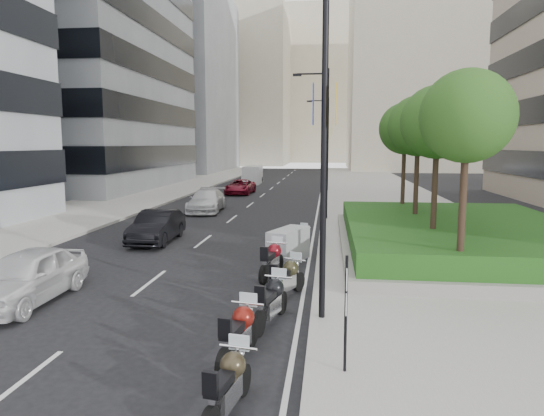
% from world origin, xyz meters
% --- Properties ---
extents(ground, '(160.00, 160.00, 0.00)m').
position_xyz_m(ground, '(0.00, 0.00, 0.00)').
color(ground, black).
rests_on(ground, ground).
extents(sidewalk_right, '(10.00, 100.00, 0.15)m').
position_xyz_m(sidewalk_right, '(9.00, 30.00, 0.07)').
color(sidewalk_right, '#9E9B93').
rests_on(sidewalk_right, ground).
extents(sidewalk_left, '(8.00, 100.00, 0.15)m').
position_xyz_m(sidewalk_left, '(-12.00, 30.00, 0.07)').
color(sidewalk_left, '#9E9B93').
rests_on(sidewalk_left, ground).
extents(lane_edge, '(0.12, 100.00, 0.01)m').
position_xyz_m(lane_edge, '(3.70, 30.00, 0.01)').
color(lane_edge, silver).
rests_on(lane_edge, ground).
extents(lane_centre, '(0.12, 100.00, 0.01)m').
position_xyz_m(lane_centre, '(-1.50, 30.00, 0.01)').
color(lane_centre, silver).
rests_on(lane_centre, ground).
extents(building_grey_far, '(22.00, 26.00, 30.00)m').
position_xyz_m(building_grey_far, '(-24.00, 70.00, 15.00)').
color(building_grey_far, gray).
rests_on(building_grey_far, ground).
extents(building_cream_right, '(28.00, 24.00, 36.00)m').
position_xyz_m(building_cream_right, '(22.00, 80.00, 18.00)').
color(building_cream_right, '#B7AD93').
rests_on(building_cream_right, ground).
extents(building_cream_left, '(26.00, 24.00, 34.00)m').
position_xyz_m(building_cream_left, '(-18.00, 100.00, 17.00)').
color(building_cream_left, '#B7AD93').
rests_on(building_cream_left, ground).
extents(building_cream_centre, '(30.00, 24.00, 38.00)m').
position_xyz_m(building_cream_centre, '(2.00, 120.00, 19.00)').
color(building_cream_centre, '#B7AD93').
rests_on(building_cream_centre, ground).
extents(planter, '(10.00, 14.00, 0.40)m').
position_xyz_m(planter, '(10.00, 10.00, 0.35)').
color(planter, gray).
rests_on(planter, sidewalk_right).
extents(hedge, '(9.40, 13.40, 0.80)m').
position_xyz_m(hedge, '(10.00, 10.00, 0.95)').
color(hedge, '#203E11').
rests_on(hedge, planter).
extents(tree_0, '(2.80, 2.80, 6.30)m').
position_xyz_m(tree_0, '(8.50, 4.00, 5.42)').
color(tree_0, '#332319').
rests_on(tree_0, planter).
extents(tree_1, '(2.80, 2.80, 6.30)m').
position_xyz_m(tree_1, '(8.50, 8.00, 5.42)').
color(tree_1, '#332319').
rests_on(tree_1, planter).
extents(tree_2, '(2.80, 2.80, 6.30)m').
position_xyz_m(tree_2, '(8.50, 12.00, 5.42)').
color(tree_2, '#332319').
rests_on(tree_2, planter).
extents(tree_3, '(2.80, 2.80, 6.30)m').
position_xyz_m(tree_3, '(8.50, 16.00, 5.42)').
color(tree_3, '#332319').
rests_on(tree_3, planter).
extents(lamp_post_0, '(2.34, 0.45, 9.00)m').
position_xyz_m(lamp_post_0, '(4.14, 1.00, 5.07)').
color(lamp_post_0, black).
rests_on(lamp_post_0, ground).
extents(lamp_post_1, '(2.34, 0.45, 9.00)m').
position_xyz_m(lamp_post_1, '(4.14, 18.00, 5.07)').
color(lamp_post_1, black).
rests_on(lamp_post_1, ground).
extents(lamp_post_2, '(2.34, 0.45, 9.00)m').
position_xyz_m(lamp_post_2, '(4.14, 36.00, 5.07)').
color(lamp_post_2, black).
rests_on(lamp_post_2, ground).
extents(parking_sign, '(0.06, 0.32, 2.50)m').
position_xyz_m(parking_sign, '(4.80, -2.00, 1.46)').
color(parking_sign, black).
rests_on(parking_sign, ground).
extents(motorcycle_0, '(0.71, 2.12, 1.06)m').
position_xyz_m(motorcycle_0, '(2.78, -3.60, 0.57)').
color(motorcycle_0, black).
rests_on(motorcycle_0, ground).
extents(motorcycle_1, '(0.76, 2.26, 1.13)m').
position_xyz_m(motorcycle_1, '(2.58, -1.46, 0.61)').
color(motorcycle_1, black).
rests_on(motorcycle_1, ground).
extents(motorcycle_2, '(0.84, 2.26, 1.14)m').
position_xyz_m(motorcycle_2, '(3.01, 0.74, 0.61)').
color(motorcycle_2, black).
rests_on(motorcycle_2, ground).
extents(motorcycle_3, '(1.10, 2.08, 1.11)m').
position_xyz_m(motorcycle_3, '(3.22, 2.92, 0.59)').
color(motorcycle_3, black).
rests_on(motorcycle_3, ground).
extents(motorcycle_4, '(0.81, 2.29, 1.15)m').
position_xyz_m(motorcycle_4, '(2.51, 5.12, 0.62)').
color(motorcycle_4, black).
rests_on(motorcycle_4, ground).
extents(motorcycle_5, '(1.62, 2.35, 1.32)m').
position_xyz_m(motorcycle_5, '(2.89, 7.41, 0.66)').
color(motorcycle_5, black).
rests_on(motorcycle_5, ground).
extents(motorcycle_6, '(0.82, 1.90, 0.98)m').
position_xyz_m(motorcycle_6, '(3.23, 9.52, 0.52)').
color(motorcycle_6, black).
rests_on(motorcycle_6, ground).
extents(car_a, '(1.89, 4.63, 1.57)m').
position_xyz_m(car_a, '(-4.32, 1.64, 0.79)').
color(car_a, silver).
rests_on(car_a, ground).
extents(car_b, '(1.73, 4.59, 1.50)m').
position_xyz_m(car_b, '(-3.61, 10.57, 0.75)').
color(car_b, black).
rests_on(car_b, ground).
extents(car_c, '(2.47, 5.37, 1.52)m').
position_xyz_m(car_c, '(-3.86, 21.01, 0.76)').
color(car_c, silver).
rests_on(car_c, ground).
extents(car_d, '(2.42, 4.92, 1.35)m').
position_xyz_m(car_d, '(-3.72, 32.90, 0.67)').
color(car_d, maroon).
rests_on(car_d, ground).
extents(delivery_van, '(2.03, 4.98, 2.06)m').
position_xyz_m(delivery_van, '(-4.39, 44.53, 0.96)').
color(delivery_van, silver).
rests_on(delivery_van, ground).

